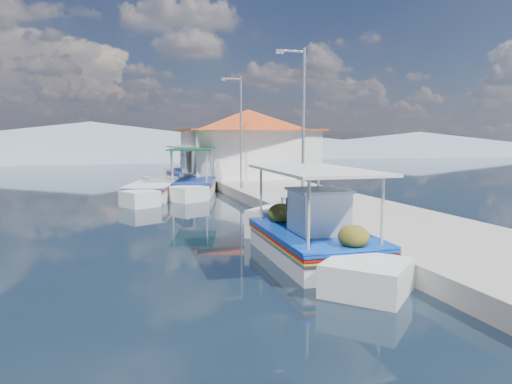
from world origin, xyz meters
name	(u,v)px	position (x,y,z in m)	size (l,w,h in m)	color
ground	(196,234)	(0.00, 0.00, 0.00)	(160.00, 160.00, 0.00)	black
quay	(295,197)	(5.90, 6.00, 0.25)	(5.00, 44.00, 0.50)	gray
bollards	(258,192)	(3.80, 5.25, 0.65)	(0.20, 17.20, 0.30)	#A5A8AD
main_caique	(312,239)	(2.34, -3.97, 0.50)	(2.46, 7.89, 2.60)	white
caique_green_canopy	(193,187)	(1.67, 10.32, 0.41)	(3.52, 7.13, 2.77)	white
caique_blue_hull	(150,193)	(-0.71, 8.89, 0.33)	(3.25, 6.52, 1.21)	white
caique_far	(192,177)	(2.51, 15.65, 0.51)	(2.92, 7.88, 2.78)	white
harbor_building	(248,142)	(6.20, 15.00, 2.78)	(10.49, 10.49, 4.40)	white
lamp_post_near	(301,118)	(4.51, 2.00, 3.85)	(1.21, 0.14, 6.00)	#A5A8AD
lamp_post_far	(239,124)	(4.51, 11.00, 3.85)	(1.21, 0.14, 6.00)	#A5A8AD
mountain_ridge	(173,144)	(6.54, 56.00, 2.04)	(171.40, 96.00, 5.50)	gray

